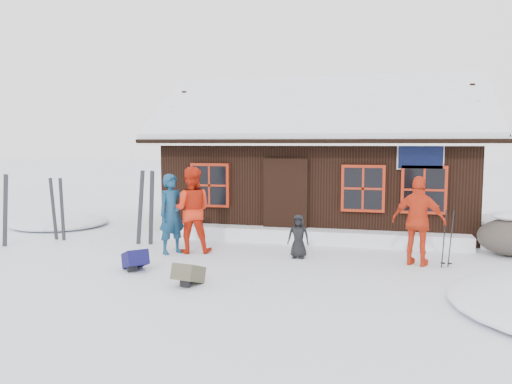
# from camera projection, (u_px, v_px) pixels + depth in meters

# --- Properties ---
(ground) EXTENTS (120.00, 120.00, 0.00)m
(ground) POSITION_uv_depth(u_px,v_px,m) (222.00, 260.00, 10.48)
(ground) COLOR white
(ground) RESTS_ON ground
(mountain_hut) EXTENTS (8.90, 6.09, 4.42)m
(mountain_hut) POSITION_uv_depth(u_px,v_px,m) (321.00, 172.00, 14.79)
(mountain_hut) COLOR black
(mountain_hut) RESTS_ON ground
(snow_drift) EXTENTS (7.60, 0.60, 0.35)m
(snow_drift) POSITION_uv_depth(u_px,v_px,m) (308.00, 235.00, 12.29)
(snow_drift) COLOR white
(snow_drift) RESTS_ON ground
(snow_mounds) EXTENTS (20.60, 13.20, 0.48)m
(snow_mounds) POSITION_uv_depth(u_px,v_px,m) (312.00, 246.00, 11.89)
(snow_mounds) COLOR white
(snow_mounds) RESTS_ON ground
(skier_teal) EXTENTS (0.72, 0.77, 1.77)m
(skier_teal) POSITION_uv_depth(u_px,v_px,m) (172.00, 214.00, 11.01)
(skier_teal) COLOR navy
(skier_teal) RESTS_ON ground
(skier_orange_left) EXTENTS (1.09, 0.95, 1.92)m
(skier_orange_left) POSITION_uv_depth(u_px,v_px,m) (191.00, 210.00, 11.11)
(skier_orange_left) COLOR red
(skier_orange_left) RESTS_ON ground
(skier_orange_right) EXTENTS (1.14, 0.75, 1.80)m
(skier_orange_right) POSITION_uv_depth(u_px,v_px,m) (419.00, 221.00, 9.92)
(skier_orange_right) COLOR red
(skier_orange_right) RESTS_ON ground
(skier_crouched) EXTENTS (0.46, 0.30, 0.94)m
(skier_crouched) POSITION_uv_depth(u_px,v_px,m) (298.00, 236.00, 10.59)
(skier_crouched) COLOR black
(skier_crouched) RESTS_ON ground
(ski_pair_mid) EXTENTS (0.45, 0.10, 1.62)m
(ski_pair_mid) POSITION_uv_depth(u_px,v_px,m) (58.00, 210.00, 12.57)
(ski_pair_mid) COLOR black
(ski_pair_mid) RESTS_ON ground
(ski_pair_right) EXTENTS (0.54, 0.13, 1.84)m
(ski_pair_right) POSITION_uv_depth(u_px,v_px,m) (146.00, 209.00, 11.99)
(ski_pair_right) COLOR black
(ski_pair_right) RESTS_ON ground
(ski_poles) EXTENTS (0.21, 0.10, 1.18)m
(ski_poles) POSITION_uv_depth(u_px,v_px,m) (447.00, 240.00, 9.79)
(ski_poles) COLOR black
(ski_poles) RESTS_ON ground
(backpack_blue) EXTENTS (0.66, 0.67, 0.29)m
(backpack_blue) POSITION_uv_depth(u_px,v_px,m) (135.00, 263.00, 9.62)
(backpack_blue) COLOR #100F42
(backpack_blue) RESTS_ON ground
(backpack_olive) EXTENTS (0.47, 0.57, 0.28)m
(backpack_olive) POSITION_uv_depth(u_px,v_px,m) (188.00, 277.00, 8.60)
(backpack_olive) COLOR #4A4835
(backpack_olive) RESTS_ON ground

